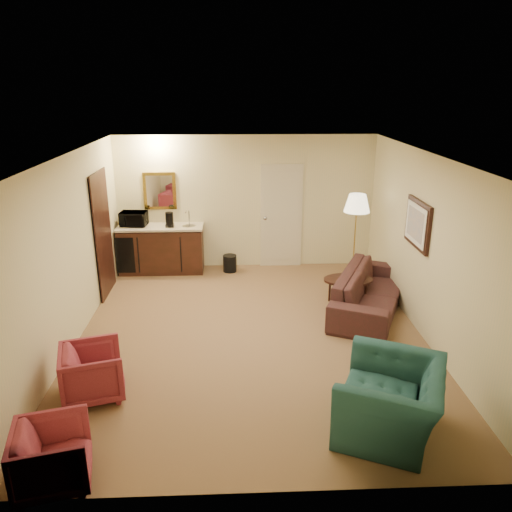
{
  "coord_description": "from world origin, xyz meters",
  "views": [
    {
      "loc": [
        -0.22,
        -6.55,
        3.5
      ],
      "look_at": [
        0.09,
        0.5,
        1.05
      ],
      "focal_mm": 35.0,
      "sensor_mm": 36.0,
      "label": 1
    }
  ],
  "objects": [
    {
      "name": "coffee_maker",
      "position": [
        -1.46,
        2.66,
        1.06
      ],
      "size": [
        0.18,
        0.18,
        0.28
      ],
      "primitive_type": "cylinder",
      "rotation": [
        0.0,
        0.0,
        -0.23
      ],
      "color": "black",
      "rests_on": "wetbar_cabinet"
    },
    {
      "name": "teal_armchair",
      "position": [
        1.38,
        -2.2,
        0.51
      ],
      "size": [
        1.16,
        1.37,
        1.02
      ],
      "primitive_type": "imported",
      "rotation": [
        0.0,
        0.0,
        -1.99
      ],
      "color": "#215450",
      "rests_on": "ground"
    },
    {
      "name": "room_walls",
      "position": [
        -0.1,
        0.77,
        1.72
      ],
      "size": [
        5.02,
        6.01,
        2.61
      ],
      "color": "beige",
      "rests_on": "ground"
    },
    {
      "name": "sofa",
      "position": [
        1.95,
        0.78,
        0.44
      ],
      "size": [
        1.55,
        2.34,
        0.89
      ],
      "primitive_type": "imported",
      "rotation": [
        0.0,
        0.0,
        1.14
      ],
      "color": "black",
      "rests_on": "ground"
    },
    {
      "name": "microwave",
      "position": [
        -2.15,
        2.77,
        1.09
      ],
      "size": [
        0.52,
        0.32,
        0.34
      ],
      "primitive_type": "imported",
      "rotation": [
        0.0,
        0.0,
        -0.1
      ],
      "color": "black",
      "rests_on": "wetbar_cabinet"
    },
    {
      "name": "rose_chair_near",
      "position": [
        -1.9,
        -1.43,
        0.35
      ],
      "size": [
        0.8,
        0.83,
        0.7
      ],
      "primitive_type": "imported",
      "rotation": [
        0.0,
        0.0,
        1.85
      ],
      "color": "#9C3349",
      "rests_on": "ground"
    },
    {
      "name": "coffee_table",
      "position": [
        1.64,
        1.0,
        0.23
      ],
      "size": [
        0.82,
        0.57,
        0.46
      ],
      "primitive_type": "cube",
      "rotation": [
        0.0,
        0.0,
        0.03
      ],
      "color": "black",
      "rests_on": "ground"
    },
    {
      "name": "floor_lamp",
      "position": [
        1.9,
        1.81,
        0.85
      ],
      "size": [
        0.57,
        0.57,
        1.71
      ],
      "primitive_type": "cube",
      "rotation": [
        0.0,
        0.0,
        0.3
      ],
      "color": "gold",
      "rests_on": "ground"
    },
    {
      "name": "rose_chair_far",
      "position": [
        -1.9,
        -2.8,
        0.33
      ],
      "size": [
        0.75,
        0.78,
        0.67
      ],
      "primitive_type": "imported",
      "rotation": [
        0.0,
        0.0,
        1.81
      ],
      "color": "#9C3349",
      "rests_on": "ground"
    },
    {
      "name": "waste_bin",
      "position": [
        -0.33,
        2.65,
        0.16
      ],
      "size": [
        0.34,
        0.34,
        0.33
      ],
      "primitive_type": "cylinder",
      "rotation": [
        0.0,
        0.0,
        0.35
      ],
      "color": "black",
      "rests_on": "ground"
    },
    {
      "name": "wetbar_cabinet",
      "position": [
        -1.65,
        2.72,
        0.46
      ],
      "size": [
        1.64,
        0.58,
        0.92
      ],
      "primitive_type": "cube",
      "color": "#3B1B13",
      "rests_on": "ground"
    },
    {
      "name": "ground",
      "position": [
        0.0,
        0.0,
        0.0
      ],
      "size": [
        6.0,
        6.0,
        0.0
      ],
      "primitive_type": "plane",
      "color": "brown",
      "rests_on": "ground"
    }
  ]
}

